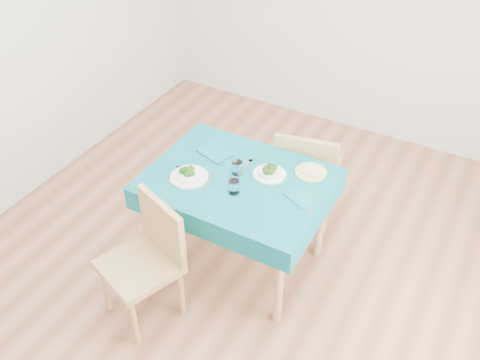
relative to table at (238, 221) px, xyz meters
The scene contains 16 objects.
room_shell 0.98m from the table, 55.16° to the right, with size 4.02×4.52×2.73m.
table is the anchor object (origin of this frame).
chair_near 0.79m from the table, 113.78° to the right, with size 0.43×0.47×1.08m, color #A8844F.
chair_far 0.76m from the table, 73.11° to the left, with size 0.45×0.50×1.14m, color #A8844F.
bowl_near 0.52m from the table, 152.44° to the right, with size 0.25×0.25×0.08m, color white, non-canonical shape.
bowl_far 0.46m from the table, 40.10° to the left, with size 0.22×0.22×0.07m, color white, non-canonical shape.
fork_near 0.57m from the table, 156.26° to the right, with size 0.03×0.19×0.00m, color silver.
knife_near 0.42m from the table, 145.57° to the right, with size 0.01×0.19×0.00m, color silver.
fork_far 0.40m from the table, 98.71° to the left, with size 0.03×0.19×0.00m, color silver.
knife_far 0.64m from the table, ahead, with size 0.02×0.21×0.00m, color silver.
napkin_near 0.50m from the table, 148.96° to the left, with size 0.22×0.16×0.01m, color #0D626F.
napkin_far 0.58m from the table, ahead, with size 0.18×0.13×0.01m, color #0D626F.
tumbler_center 0.43m from the table, 124.41° to the left, with size 0.07×0.07×0.09m, color white.
tumbler_side 0.45m from the table, 71.17° to the right, with size 0.07×0.07×0.09m, color white.
side_plate 0.62m from the table, 36.45° to the left, with size 0.21×0.21×0.01m, color #B1D065.
bread_slice 0.63m from the table, 36.45° to the left, with size 0.10×0.10×0.01m, color beige.
Camera 1 is at (1.27, -2.27, 2.91)m, focal length 40.00 mm.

